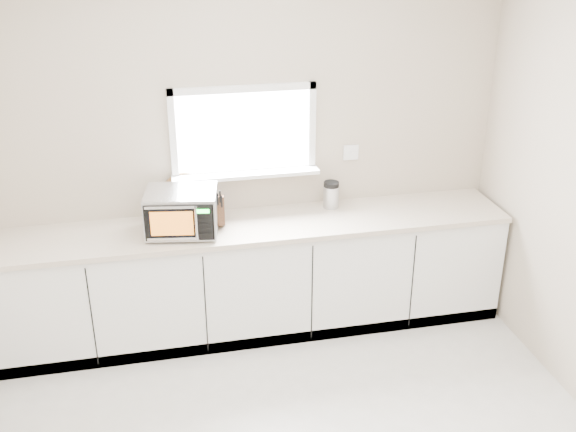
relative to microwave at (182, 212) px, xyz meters
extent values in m
cube|color=#BBAC94|center=(0.51, 0.36, 0.26)|extent=(4.00, 0.02, 2.70)
cube|color=white|center=(0.51, 0.35, 0.46)|extent=(1.00, 0.02, 0.60)
cube|color=white|center=(0.51, 0.28, 0.14)|extent=(1.12, 0.16, 0.03)
cube|color=white|center=(0.51, 0.33, 0.79)|extent=(1.10, 0.04, 0.05)
cube|color=white|center=(0.51, 0.33, 0.14)|extent=(1.10, 0.04, 0.05)
cube|color=white|center=(-0.01, 0.33, 0.46)|extent=(0.05, 0.04, 0.70)
cube|color=white|center=(1.04, 0.33, 0.46)|extent=(0.05, 0.04, 0.70)
cube|color=white|center=(1.36, 0.35, 0.23)|extent=(0.12, 0.01, 0.12)
cube|color=white|center=(0.51, 0.06, -0.65)|extent=(3.92, 0.60, 0.88)
cube|color=beige|center=(0.51, 0.05, -0.19)|extent=(3.92, 0.64, 0.04)
cylinder|color=black|center=(-0.23, -0.11, -0.16)|extent=(0.02, 0.02, 0.02)
cylinder|color=black|center=(-0.18, 0.19, -0.16)|extent=(0.02, 0.02, 0.02)
cylinder|color=black|center=(0.18, -0.18, -0.16)|extent=(0.02, 0.02, 0.02)
cylinder|color=black|center=(0.23, 0.12, -0.16)|extent=(0.02, 0.02, 0.02)
cube|color=#AEB0B5|center=(0.00, 0.01, 0.00)|extent=(0.55, 0.46, 0.30)
cube|color=black|center=(-0.03, -0.19, 0.00)|extent=(0.48, 0.09, 0.26)
cube|color=orange|center=(-0.08, -0.18, 0.00)|extent=(0.29, 0.05, 0.18)
cylinder|color=silver|center=(0.08, -0.23, 0.00)|extent=(0.02, 0.02, 0.23)
cube|color=black|center=(0.14, -0.22, 0.00)|extent=(0.12, 0.03, 0.26)
cube|color=#19FF33|center=(0.14, -0.22, 0.09)|extent=(0.08, 0.02, 0.03)
cube|color=silver|center=(0.00, 0.01, 0.15)|extent=(0.55, 0.46, 0.01)
cube|color=#4B301A|center=(0.27, 0.08, -0.05)|extent=(0.12, 0.21, 0.24)
cube|color=black|center=(0.23, 0.03, 0.05)|extent=(0.02, 0.04, 0.09)
cube|color=black|center=(0.26, 0.03, 0.06)|extent=(0.02, 0.04, 0.09)
cube|color=black|center=(0.29, 0.03, 0.04)|extent=(0.02, 0.04, 0.09)
cube|color=black|center=(0.25, 0.03, 0.08)|extent=(0.02, 0.04, 0.09)
cube|color=black|center=(0.28, 0.03, 0.08)|extent=(0.02, 0.04, 0.09)
cylinder|color=olive|center=(0.04, 0.30, 0.00)|extent=(0.34, 0.08, 0.34)
cylinder|color=#AEB0B5|center=(1.17, 0.23, -0.08)|extent=(0.13, 0.13, 0.18)
cylinder|color=black|center=(1.17, 0.23, 0.03)|extent=(0.12, 0.12, 0.04)
camera|label=1|loc=(-0.18, -4.47, 1.95)|focal=42.00mm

